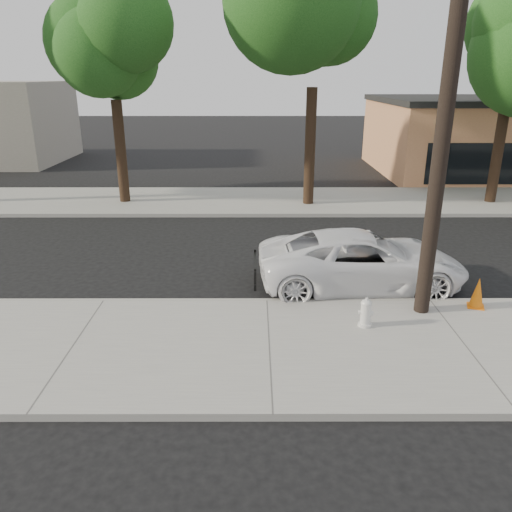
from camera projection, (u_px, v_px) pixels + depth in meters
name	position (u px, v px, depth m)	size (l,w,h in m)	color
ground	(265.00, 273.00, 14.25)	(120.00, 120.00, 0.00)	black
near_sidewalk	(269.00, 348.00, 10.18)	(90.00, 4.40, 0.15)	gray
far_sidewalk	(262.00, 201.00, 22.22)	(90.00, 5.00, 0.15)	gray
curb_near	(267.00, 302.00, 12.25)	(90.00, 0.12, 0.16)	#9E9B93
utility_pole	(446.00, 108.00, 10.12)	(1.40, 0.34, 9.00)	black
tree_b	(116.00, 54.00, 19.73)	(4.34, 4.20, 8.45)	black
tree_c	(320.00, 32.00, 19.09)	(4.96, 4.80, 9.55)	black
police_cruiser	(362.00, 260.00, 13.12)	(2.49, 5.40, 1.50)	white
fire_hydrant	(366.00, 313.00, 10.86)	(0.33, 0.30, 0.62)	silver
traffic_cone	(478.00, 293.00, 11.74)	(0.48, 0.48, 0.73)	orange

